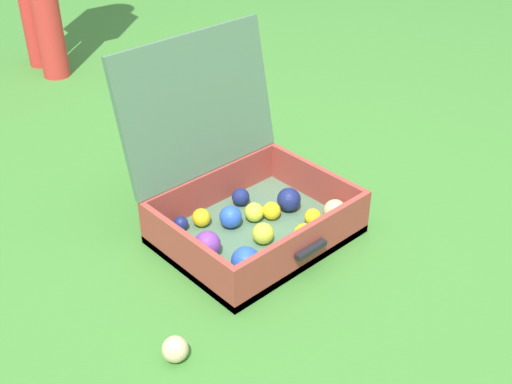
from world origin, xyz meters
TOP-DOWN VIEW (x-y plane):
  - ground_plane at (0.00, 0.00)m, footprint 16.00×16.00m
  - open_suitcase at (0.03, 0.13)m, footprint 0.54×0.54m
  - stray_ball_on_grass at (-0.44, -0.16)m, footprint 0.06×0.06m

SIDE VIEW (x-z plane):
  - ground_plane at x=0.00m, z-range 0.00..0.00m
  - stray_ball_on_grass at x=-0.44m, z-range 0.00..0.06m
  - open_suitcase at x=0.03m, z-range -0.16..0.40m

